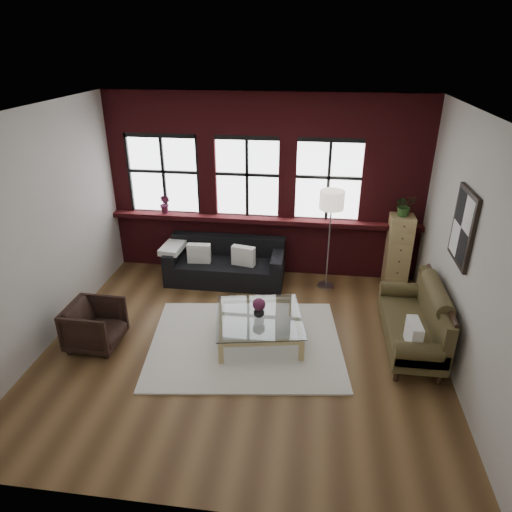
# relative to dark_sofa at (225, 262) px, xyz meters

# --- Properties ---
(floor) EXTENTS (5.50, 5.50, 0.00)m
(floor) POSITION_rel_dark_sofa_xyz_m (0.62, -1.90, -0.37)
(floor) COLOR #54381E
(floor) RESTS_ON ground
(ceiling) EXTENTS (5.50, 5.50, 0.00)m
(ceiling) POSITION_rel_dark_sofa_xyz_m (0.62, -1.90, 2.83)
(ceiling) COLOR white
(ceiling) RESTS_ON ground
(wall_back) EXTENTS (5.50, 0.00, 5.50)m
(wall_back) POSITION_rel_dark_sofa_xyz_m (0.62, 0.60, 1.23)
(wall_back) COLOR #B9B5AC
(wall_back) RESTS_ON ground
(wall_front) EXTENTS (5.50, 0.00, 5.50)m
(wall_front) POSITION_rel_dark_sofa_xyz_m (0.62, -4.40, 1.23)
(wall_front) COLOR #B9B5AC
(wall_front) RESTS_ON ground
(wall_left) EXTENTS (0.00, 5.00, 5.00)m
(wall_left) POSITION_rel_dark_sofa_xyz_m (-2.13, -1.90, 1.23)
(wall_left) COLOR #B9B5AC
(wall_left) RESTS_ON ground
(wall_right) EXTENTS (0.00, 5.00, 5.00)m
(wall_right) POSITION_rel_dark_sofa_xyz_m (3.37, -1.90, 1.23)
(wall_right) COLOR #B9B5AC
(wall_right) RESTS_ON ground
(brick_backwall) EXTENTS (5.50, 0.12, 3.20)m
(brick_backwall) POSITION_rel_dark_sofa_xyz_m (0.62, 0.54, 1.23)
(brick_backwall) COLOR #551419
(brick_backwall) RESTS_ON floor
(sill_ledge) EXTENTS (5.50, 0.30, 0.08)m
(sill_ledge) POSITION_rel_dark_sofa_xyz_m (0.62, 0.45, 0.67)
(sill_ledge) COLOR #551419
(sill_ledge) RESTS_ON brick_backwall
(window_left) EXTENTS (1.38, 0.10, 1.50)m
(window_left) POSITION_rel_dark_sofa_xyz_m (-1.18, 0.55, 1.38)
(window_left) COLOR black
(window_left) RESTS_ON brick_backwall
(window_mid) EXTENTS (1.38, 0.10, 1.50)m
(window_mid) POSITION_rel_dark_sofa_xyz_m (0.32, 0.55, 1.38)
(window_mid) COLOR black
(window_mid) RESTS_ON brick_backwall
(window_right) EXTENTS (1.38, 0.10, 1.50)m
(window_right) POSITION_rel_dark_sofa_xyz_m (1.72, 0.55, 1.38)
(window_right) COLOR black
(window_right) RESTS_ON brick_backwall
(wall_poster) EXTENTS (0.05, 0.74, 0.94)m
(wall_poster) POSITION_rel_dark_sofa_xyz_m (3.34, -1.60, 1.48)
(wall_poster) COLOR black
(wall_poster) RESTS_ON wall_right
(shag_rug) EXTENTS (2.93, 2.43, 0.03)m
(shag_rug) POSITION_rel_dark_sofa_xyz_m (0.64, -1.82, -0.36)
(shag_rug) COLOR silver
(shag_rug) RESTS_ON floor
(dark_sofa) EXTENTS (2.06, 0.83, 0.75)m
(dark_sofa) POSITION_rel_dark_sofa_xyz_m (0.00, 0.00, 0.00)
(dark_sofa) COLOR black
(dark_sofa) RESTS_ON floor
(pillow_a) EXTENTS (0.41, 0.17, 0.34)m
(pillow_a) POSITION_rel_dark_sofa_xyz_m (-0.44, -0.10, 0.19)
(pillow_a) COLOR white
(pillow_a) RESTS_ON dark_sofa
(pillow_b) EXTENTS (0.42, 0.22, 0.34)m
(pillow_b) POSITION_rel_dark_sofa_xyz_m (0.34, -0.10, 0.19)
(pillow_b) COLOR white
(pillow_b) RESTS_ON dark_sofa
(vintage_settee) EXTENTS (0.78, 1.75, 0.93)m
(vintage_settee) POSITION_rel_dark_sofa_xyz_m (2.92, -1.58, 0.09)
(vintage_settee) COLOR #453C20
(vintage_settee) RESTS_ON floor
(pillow_settee) EXTENTS (0.16, 0.39, 0.34)m
(pillow_settee) POSITION_rel_dark_sofa_xyz_m (2.84, -2.12, 0.20)
(pillow_settee) COLOR white
(pillow_settee) RESTS_ON vintage_settee
(armchair) EXTENTS (0.73, 0.71, 0.65)m
(armchair) POSITION_rel_dark_sofa_xyz_m (-1.44, -2.12, -0.05)
(armchair) COLOR black
(armchair) RESTS_ON floor
(coffee_table) EXTENTS (1.40, 1.40, 0.40)m
(coffee_table) POSITION_rel_dark_sofa_xyz_m (0.82, -1.68, -0.18)
(coffee_table) COLOR tan
(coffee_table) RESTS_ON shag_rug
(vase) EXTENTS (0.19, 0.19, 0.16)m
(vase) POSITION_rel_dark_sofa_xyz_m (0.82, -1.68, 0.10)
(vase) COLOR #B2B2B2
(vase) RESTS_ON coffee_table
(flowers) EXTENTS (0.18, 0.18, 0.18)m
(flowers) POSITION_rel_dark_sofa_xyz_m (0.82, -1.68, 0.21)
(flowers) COLOR #612140
(flowers) RESTS_ON vase
(drawer_chest) EXTENTS (0.39, 0.39, 1.28)m
(drawer_chest) POSITION_rel_dark_sofa_xyz_m (2.99, 0.30, 0.27)
(drawer_chest) COLOR tan
(drawer_chest) RESTS_ON floor
(potted_plant_top) EXTENTS (0.39, 0.35, 0.37)m
(potted_plant_top) POSITION_rel_dark_sofa_xyz_m (2.99, 0.30, 1.09)
(potted_plant_top) COLOR #2D5923
(potted_plant_top) RESTS_ON drawer_chest
(floor_lamp) EXTENTS (0.40, 0.40, 1.90)m
(floor_lamp) POSITION_rel_dark_sofa_xyz_m (1.79, 0.02, 0.57)
(floor_lamp) COLOR #A5A5A8
(floor_lamp) RESTS_ON floor
(sill_plant) EXTENTS (0.24, 0.22, 0.36)m
(sill_plant) POSITION_rel_dark_sofa_xyz_m (-1.16, 0.42, 0.89)
(sill_plant) COLOR #612140
(sill_plant) RESTS_ON sill_ledge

